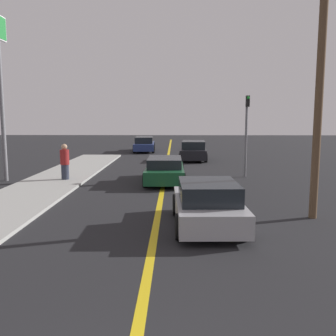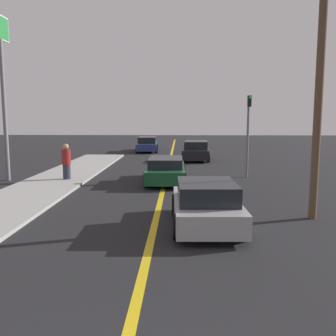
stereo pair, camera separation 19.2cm
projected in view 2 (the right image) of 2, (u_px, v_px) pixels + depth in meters
road_center_line at (167, 174)px, 20.46m from camera, size 0.20×60.00×0.01m
sidewalk_left at (43, 188)px, 16.19m from camera, size 3.00×27.04×0.11m
car_near_right_lane at (206, 205)px, 10.59m from camera, size 2.02×3.89×1.31m
car_ahead_center at (166, 170)px, 17.76m from camera, size 1.91×4.32×1.20m
car_far_distant at (196, 151)px, 26.65m from camera, size 2.11×4.12×1.38m
car_parked_left_lot at (147, 144)px, 33.18m from camera, size 2.00×4.68×1.32m
pedestrian_mid_group at (66, 162)px, 17.96m from camera, size 0.42×0.42×1.70m
traffic_light at (248, 128)px, 18.91m from camera, size 0.18×0.40×4.14m
roadside_sign at (2, 64)px, 17.54m from camera, size 0.20×1.69×7.80m
utility_pole at (318, 106)px, 11.04m from camera, size 0.24×0.24×6.83m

